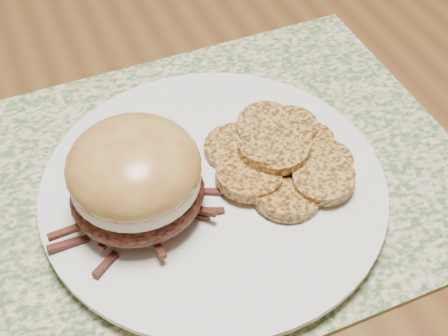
# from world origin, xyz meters

# --- Properties ---
(placemat) EXTENTS (0.45, 0.33, 0.00)m
(placemat) POSITION_xyz_m (0.21, -0.16, 0.75)
(placemat) COLOR #416333
(placemat) RESTS_ON dining_table
(dinner_plate) EXTENTS (0.26, 0.26, 0.02)m
(dinner_plate) POSITION_xyz_m (0.22, -0.18, 0.76)
(dinner_plate) COLOR silver
(dinner_plate) RESTS_ON placemat
(pork_sandwich) EXTENTS (0.10, 0.10, 0.08)m
(pork_sandwich) POSITION_xyz_m (0.16, -0.18, 0.81)
(pork_sandwich) COLOR black
(pork_sandwich) RESTS_ON dinner_plate
(roasted_potatoes) EXTENTS (0.13, 0.14, 0.03)m
(roasted_potatoes) POSITION_xyz_m (0.28, -0.18, 0.78)
(roasted_potatoes) COLOR #AC7C32
(roasted_potatoes) RESTS_ON dinner_plate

